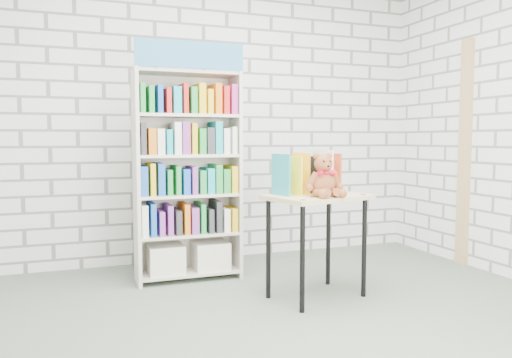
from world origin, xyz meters
name	(u,v)px	position (x,y,z in m)	size (l,w,h in m)	color
ground	(286,331)	(0.00, 0.00, 0.00)	(4.50, 4.50, 0.00)	#515D4F
room_shell	(288,36)	(0.00, 0.00, 1.78)	(4.52, 4.02, 2.81)	silver
bookshelf	(187,174)	(-0.31, 1.36, 0.89)	(0.87, 0.34, 1.95)	beige
display_table	(317,209)	(0.47, 0.53, 0.66)	(0.82, 0.67, 0.77)	tan
table_books	(307,174)	(0.44, 0.64, 0.92)	(0.54, 0.34, 0.30)	teal
teddy_bear	(324,179)	(0.47, 0.42, 0.90)	(0.29, 0.27, 0.31)	brown
door_trim	(465,153)	(2.23, 0.95, 1.05)	(0.05, 0.12, 2.10)	tan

